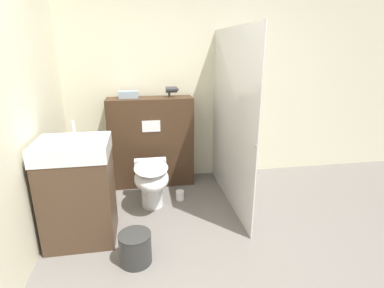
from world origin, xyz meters
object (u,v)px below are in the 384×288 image
Objects in this scene: hair_drier at (172,90)px; toilet at (152,180)px; waste_bin at (135,248)px; sink_vanity at (78,191)px.

toilet is at bearing -115.59° from hair_drier.
waste_bin is at bearing -101.53° from toilet.
hair_drier reaches higher than waste_bin.
sink_vanity is (-0.68, -0.45, 0.15)m from toilet.
sink_vanity reaches higher than toilet.
hair_drier is (0.99, 1.11, 0.74)m from sink_vanity.
hair_drier reaches higher than toilet.
waste_bin is at bearing -107.82° from hair_drier.
hair_drier is at bearing 48.25° from sink_vanity.
hair_drier is at bearing 64.41° from toilet.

